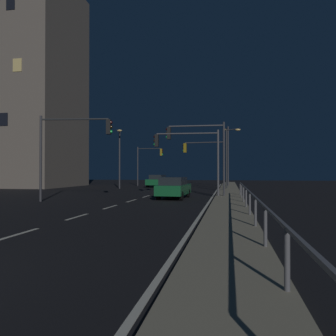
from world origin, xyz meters
name	(u,v)px	position (x,y,z in m)	size (l,w,h in m)	color
ground_plane	(134,200)	(0.00, 17.50, 0.00)	(112.00, 112.00, 0.00)	black
sidewalk_right	(229,201)	(6.44, 17.50, 0.07)	(2.03, 77.00, 0.14)	gray
lane_markings_center	(146,196)	(0.00, 21.00, 0.01)	(0.14, 50.00, 0.01)	silver
lane_edge_line	(213,196)	(5.17, 22.50, 0.01)	(0.14, 53.00, 0.01)	silver
car	(174,187)	(2.51, 19.23, 0.82)	(2.01, 4.47, 1.57)	#14592D
car_oncoming	(157,181)	(-2.63, 36.87, 0.82)	(2.04, 4.49, 1.57)	#14592D
traffic_light_far_right	(188,149)	(3.37, 20.80, 3.74)	(5.05, 0.53, 5.01)	#4C4C51
traffic_light_mid_right	(71,140)	(-3.68, 15.66, 4.01)	(4.80, 0.87, 5.64)	#38383D
traffic_light_overhead_east	(198,144)	(4.15, 20.91, 4.11)	(4.55, 0.38, 5.60)	#38383D
traffic_light_far_center	(148,158)	(-4.55, 40.00, 3.81)	(3.66, 0.36, 5.44)	#38383D
traffic_light_near_left	(205,154)	(4.06, 29.20, 3.73)	(4.29, 0.51, 5.05)	#38383D
street_lamp_corner	(229,152)	(6.43, 32.02, 4.11)	(1.57, 1.27, 6.53)	#2D3033
street_lamp_across_street	(120,153)	(-5.99, 31.95, 4.12)	(0.81, 1.58, 6.84)	#38383D
street_lamp_far_end	(228,151)	(6.29, 38.88, 4.69)	(0.69, 1.59, 7.67)	#38383D
barrier_fence	(250,197)	(7.30, 10.04, 0.88)	(0.09, 24.17, 0.98)	#59595E
building_distant	(8,87)	(-22.95, 35.23, 13.41)	(18.16, 11.86, 26.81)	#6B6056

